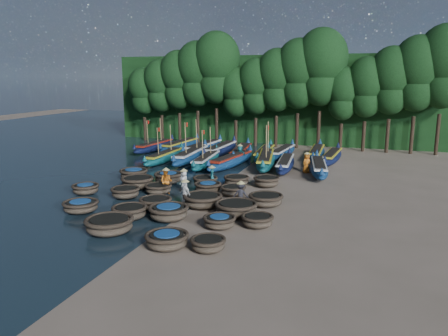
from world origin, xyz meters
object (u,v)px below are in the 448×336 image
(long_boat_14, at_px, (265,154))
(fisherman_4, at_px, (185,192))
(coracle_9, at_px, (257,220))
(long_boat_5, at_px, (231,161))
(fisherman_1, at_px, (212,175))
(coracle_24, at_px, (267,181))
(fisherman_6, at_px, (307,162))
(long_boat_9, at_px, (155,146))
(long_boat_12, at_px, (220,150))
(coracle_18, at_px, (233,190))
(coracle_16, at_px, (158,188))
(fisherman_3, at_px, (241,194))
(coracle_22, at_px, (205,181))
(coracle_19, at_px, (266,199))
(coracle_11, at_px, (125,192))
(coracle_5, at_px, (81,206))
(fisherman_5, at_px, (240,154))
(coracle_3, at_px, (167,240))
(coracle_10, at_px, (86,189))
(long_boat_4, at_px, (206,160))
(coracle_14, at_px, (236,208))
(fisherman_2, at_px, (166,181))
(long_boat_7, at_px, (285,164))
(long_boat_13, at_px, (241,152))
(long_boat_17, at_px, (332,157))
(coracle_6, at_px, (130,212))
(coracle_2, at_px, (109,225))
(fisherman_0, at_px, (184,180))
(coracle_12, at_px, (155,203))
(coracle_8, at_px, (220,221))
(coracle_23, at_px, (237,180))
(coracle_21, at_px, (168,177))
(long_boat_8, at_px, (319,167))
(long_boat_11, at_px, (203,148))
(long_boat_6, at_px, (266,160))
(long_boat_2, at_px, (165,157))
(coracle_17, at_px, (208,187))
(coracle_4, at_px, (208,244))
(long_boat_3, at_px, (191,156))
(long_boat_15, at_px, (282,152))

(long_boat_14, distance_m, fisherman_4, 16.40)
(coracle_9, relative_size, fisherman_4, 1.07)
(long_boat_5, relative_size, fisherman_1, 4.89)
(coracle_24, bearing_deg, fisherman_6, 70.08)
(long_boat_9, distance_m, long_boat_12, 7.28)
(fisherman_1, bearing_deg, coracle_18, 25.45)
(coracle_16, bearing_deg, fisherman_3, -10.31)
(coracle_16, height_order, coracle_22, coracle_22)
(coracle_19, bearing_deg, coracle_11, -172.76)
(coracle_5, bearing_deg, fisherman_5, 74.39)
(coracle_3, relative_size, coracle_10, 0.99)
(coracle_10, distance_m, fisherman_3, 10.54)
(long_boat_4, bearing_deg, coracle_14, -67.67)
(coracle_3, height_order, fisherman_2, fisherman_2)
(long_boat_12, bearing_deg, fisherman_6, -27.76)
(long_boat_5, distance_m, long_boat_7, 4.65)
(long_boat_13, bearing_deg, long_boat_17, -3.31)
(coracle_6, bearing_deg, coracle_2, -84.75)
(coracle_19, bearing_deg, long_boat_7, 94.23)
(fisherman_0, height_order, fisherman_6, fisherman_6)
(coracle_11, height_order, long_boat_12, long_boat_12)
(coracle_14, distance_m, coracle_24, 6.90)
(coracle_14, distance_m, fisherman_1, 6.55)
(coracle_12, xyz_separation_m, coracle_14, (4.83, 0.35, 0.05))
(fisherman_5, bearing_deg, coracle_8, -48.09)
(coracle_23, bearing_deg, coracle_21, -166.89)
(coracle_12, xyz_separation_m, long_boat_8, (8.00, 12.71, 0.12))
(long_boat_11, bearing_deg, coracle_9, -56.05)
(coracle_6, bearing_deg, long_boat_6, 76.48)
(coracle_18, distance_m, long_boat_4, 9.73)
(coracle_19, height_order, fisherman_5, fisherman_5)
(coracle_16, bearing_deg, coracle_3, -60.98)
(long_boat_2, height_order, fisherman_5, long_boat_2)
(coracle_22, relative_size, fisherman_6, 1.21)
(coracle_3, height_order, fisherman_4, fisherman_4)
(long_boat_9, height_order, fisherman_4, long_boat_9)
(long_boat_9, relative_size, long_boat_13, 0.95)
(coracle_17, distance_m, coracle_24, 4.36)
(coracle_4, relative_size, coracle_8, 0.97)
(coracle_4, xyz_separation_m, long_boat_7, (0.09, 18.24, 0.15))
(long_boat_3, distance_m, long_boat_4, 2.45)
(long_boat_4, relative_size, fisherman_3, 4.56)
(coracle_6, xyz_separation_m, long_boat_2, (-5.25, 15.19, 0.10))
(coracle_4, height_order, long_boat_6, long_boat_6)
(long_boat_6, distance_m, long_boat_8, 4.84)
(coracle_5, bearing_deg, long_boat_17, 57.92)
(coracle_12, xyz_separation_m, long_boat_3, (-3.58, 14.05, 0.19))
(coracle_16, xyz_separation_m, long_boat_15, (5.33, 15.51, 0.15))
(coracle_21, xyz_separation_m, long_boat_4, (0.43, 6.67, 0.05))
(long_boat_8, bearing_deg, fisherman_2, -142.86)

